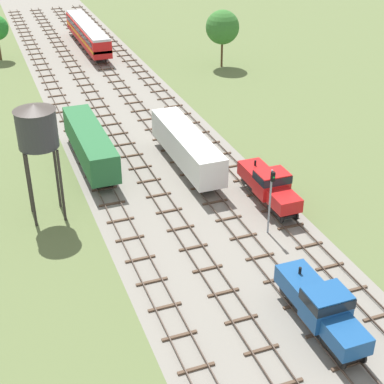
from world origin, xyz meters
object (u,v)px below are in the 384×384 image
(water_tower, at_px, (37,128))
(signal_post_nearest, at_px, (271,194))
(shunter_loco_centre_near, at_px, (269,184))
(freight_boxcar_centre_left_mid, at_px, (187,146))
(shunter_loco_centre_left_nearest, at_px, (322,305))
(passenger_coach_centre_left_far, at_px, (87,33))
(freight_boxcar_far_left_midfar, at_px, (90,143))

(water_tower, relative_size, signal_post_nearest, 1.76)
(shunter_loco_centre_near, height_order, freight_boxcar_centre_left_mid, freight_boxcar_centre_left_mid)
(shunter_loco_centre_left_nearest, relative_size, passenger_coach_centre_left_far, 0.38)
(shunter_loco_centre_near, xyz_separation_m, freight_boxcar_centre_left_mid, (-4.37, 9.20, 0.44))
(shunter_loco_centre_left_nearest, xyz_separation_m, signal_post_nearest, (2.19, 11.48, 1.65))
(shunter_loco_centre_near, xyz_separation_m, passenger_coach_centre_left_far, (-4.38, 56.30, 0.60))
(freight_boxcar_far_left_midfar, relative_size, signal_post_nearest, 2.41)
(passenger_coach_centre_left_far, bearing_deg, freight_boxcar_far_left_midfar, -101.50)
(shunter_loco_centre_near, height_order, freight_boxcar_far_left_midfar, freight_boxcar_far_left_midfar)
(water_tower, distance_m, signal_post_nearest, 19.45)
(shunter_loco_centre_left_nearest, height_order, water_tower, water_tower)
(freight_boxcar_far_left_midfar, relative_size, water_tower, 1.37)
(water_tower, bearing_deg, passenger_coach_centre_left_far, 74.41)
(freight_boxcar_centre_left_mid, height_order, water_tower, water_tower)
(freight_boxcar_centre_left_mid, bearing_deg, freight_boxcar_far_left_midfar, 154.89)
(freight_boxcar_centre_left_mid, distance_m, passenger_coach_centre_left_far, 47.10)
(freight_boxcar_far_left_midfar, bearing_deg, signal_post_nearest, -58.10)
(shunter_loco_centre_left_nearest, xyz_separation_m, passenger_coach_centre_left_far, (0.00, 72.04, 0.60))
(shunter_loco_centre_near, distance_m, water_tower, 20.33)
(freight_boxcar_far_left_midfar, relative_size, passenger_coach_centre_left_far, 0.64)
(water_tower, bearing_deg, freight_boxcar_far_left_midfar, 56.35)
(shunter_loco_centre_left_nearest, height_order, freight_boxcar_centre_left_mid, freight_boxcar_centre_left_mid)
(shunter_loco_centre_near, xyz_separation_m, freight_boxcar_far_left_midfar, (-13.13, 13.31, 0.44))
(shunter_loco_centre_near, relative_size, freight_boxcar_centre_left_mid, 0.60)
(signal_post_nearest, bearing_deg, shunter_loco_centre_near, 62.84)
(shunter_loco_centre_left_nearest, distance_m, freight_boxcar_far_left_midfar, 30.34)
(shunter_loco_centre_left_nearest, xyz_separation_m, water_tower, (-14.34, 20.65, 6.23))
(signal_post_nearest, bearing_deg, water_tower, 150.98)
(freight_boxcar_centre_left_mid, relative_size, signal_post_nearest, 2.41)
(shunter_loco_centre_near, bearing_deg, freight_boxcar_far_left_midfar, 134.61)
(freight_boxcar_centre_left_mid, height_order, signal_post_nearest, signal_post_nearest)
(passenger_coach_centre_left_far, relative_size, water_tower, 2.15)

